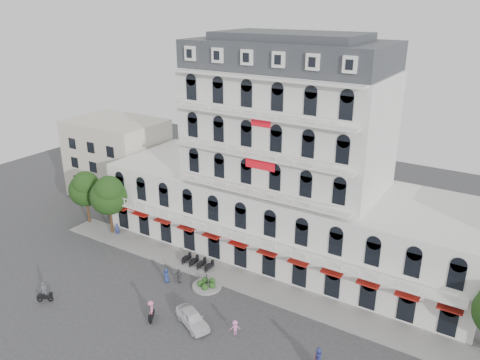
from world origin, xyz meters
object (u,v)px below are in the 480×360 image
(rider_east, at_px, (318,359))
(rider_center, at_px, (151,310))
(rider_west, at_px, (44,293))
(parked_car, at_px, (192,318))

(rider_east, bearing_deg, rider_center, 71.15)
(rider_west, bearing_deg, parked_car, -15.38)
(parked_car, bearing_deg, rider_west, 133.19)
(parked_car, relative_size, rider_west, 1.96)
(parked_car, height_order, rider_center, rider_center)
(parked_car, xyz_separation_m, rider_center, (-3.81, -1.51, 0.37))
(rider_center, bearing_deg, rider_west, -103.53)
(rider_east, bearing_deg, parked_car, 66.93)
(parked_car, distance_m, rider_center, 4.12)
(rider_east, xyz_separation_m, rider_center, (-16.19, -2.49, 0.03))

